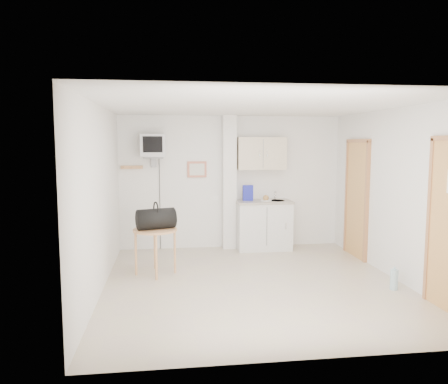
{
  "coord_description": "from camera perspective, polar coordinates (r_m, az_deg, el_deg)",
  "views": [
    {
      "loc": [
        -1.2,
        -5.95,
        1.99
      ],
      "look_at": [
        -0.35,
        0.6,
        1.25
      ],
      "focal_mm": 35.0,
      "sensor_mm": 36.0,
      "label": 1
    }
  ],
  "objects": [
    {
      "name": "ground",
      "position": [
        6.39,
        3.89,
        -11.78
      ],
      "size": [
        4.5,
        4.5,
        0.0
      ],
      "primitive_type": "plane",
      "color": "#B8A793",
      "rests_on": "ground"
    },
    {
      "name": "duffel_bag",
      "position": [
        6.67,
        -8.87,
        -3.45
      ],
      "size": [
        0.63,
        0.47,
        0.42
      ],
      "rotation": [
        0.0,
        0.0,
        0.32
      ],
      "color": "black",
      "rests_on": "round_table"
    },
    {
      "name": "crt_television",
      "position": [
        7.97,
        -9.25,
        5.92
      ],
      "size": [
        0.44,
        0.45,
        2.15
      ],
      "color": "slate",
      "rests_on": "ground"
    },
    {
      "name": "water_bottle",
      "position": [
        6.5,
        21.34,
        -10.58
      ],
      "size": [
        0.11,
        0.11,
        0.32
      ],
      "color": "#9DC1CE",
      "rests_on": "ground"
    },
    {
      "name": "kitchenette",
      "position": [
        8.23,
        5.11,
        -1.91
      ],
      "size": [
        1.03,
        0.58,
        2.1
      ],
      "color": "silver",
      "rests_on": "ground"
    },
    {
      "name": "round_table",
      "position": [
        6.71,
        -8.97,
        -5.52
      ],
      "size": [
        0.67,
        0.67,
        0.7
      ],
      "rotation": [
        0.0,
        0.0,
        0.06
      ],
      "color": "tan",
      "rests_on": "ground"
    },
    {
      "name": "room_envelope",
      "position": [
        6.22,
        6.0,
        2.19
      ],
      "size": [
        4.24,
        4.54,
        2.55
      ],
      "color": "white",
      "rests_on": "ground"
    }
  ]
}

